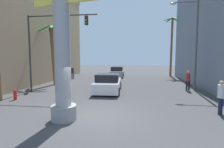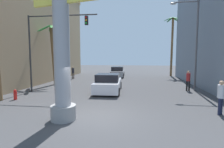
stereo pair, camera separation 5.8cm
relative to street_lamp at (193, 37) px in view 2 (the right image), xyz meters
The scene contains 12 objects.
ground_plane 8.47m from the street_lamp, 162.32° to the left, with size 95.45×95.45×0.00m, color #424244.
building_left 18.77m from the street_lamp, behind, with size 7.05×26.97×12.90m.
street_lamp is the anchor object (origin of this frame).
traffic_light_mast 12.26m from the street_lamp, 168.43° to the right, with size 5.91×0.32×6.41m.
car_lead 8.40m from the street_lamp, 167.51° to the right, with size 2.30×4.76×1.56m.
car_far 13.27m from the street_lamp, 127.23° to the left, with size 2.16×4.47×1.56m.
palm_tree_mid_left 13.85m from the street_lamp, behind, with size 3.32×3.09×6.42m.
palm_tree_far_right 12.56m from the street_lamp, 86.89° to the left, with size 2.72×2.55×9.23m.
pedestrian_by_sign 7.72m from the street_lamp, 94.58° to the right, with size 0.48×0.48×1.76m.
pedestrian_mid_right 3.67m from the street_lamp, 138.09° to the right, with size 0.47×0.47×1.78m.
pedestrian_far_left 15.50m from the street_lamp, 153.46° to the left, with size 0.43×0.43×1.70m.
fire_hydrant 14.85m from the street_lamp, 158.06° to the right, with size 0.22×0.22×0.72m.
Camera 2 is at (1.86, -8.36, 2.93)m, focal length 28.00 mm.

